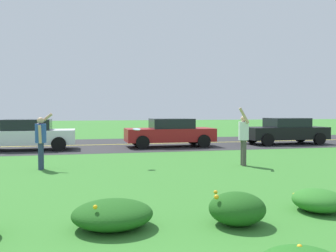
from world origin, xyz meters
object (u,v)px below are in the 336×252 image
object	(u,v)px
car_black_center_left	(285,131)
car_red_center_right	(170,132)
car_white_rightmost	(26,134)
person_thrower_blue_shirt	(41,138)
frisbee_pale_blue	(137,129)
person_catcher_white_shirt	(244,136)

from	to	relation	value
car_black_center_left	car_red_center_right	distance (m)	6.61
car_black_center_left	car_red_center_right	bearing A→B (deg)	180.00
car_red_center_right	car_white_rightmost	size ratio (longest dim) A/B	1.00
person_thrower_blue_shirt	frisbee_pale_blue	xyz separation A→B (m)	(3.01, -0.22, 0.25)
car_red_center_right	car_white_rightmost	distance (m)	6.97
person_catcher_white_shirt	car_black_center_left	distance (m)	8.95
person_thrower_blue_shirt	car_red_center_right	world-z (taller)	person_thrower_blue_shirt
person_catcher_white_shirt	car_black_center_left	size ratio (longest dim) A/B	0.44
frisbee_pale_blue	car_red_center_right	world-z (taller)	car_red_center_right
person_catcher_white_shirt	car_red_center_right	bearing A→B (deg)	97.30
frisbee_pale_blue	car_black_center_left	world-z (taller)	car_black_center_left
person_catcher_white_shirt	car_red_center_right	size ratio (longest dim) A/B	0.44
person_catcher_white_shirt	frisbee_pale_blue	size ratio (longest dim) A/B	7.52
car_black_center_left	car_white_rightmost	world-z (taller)	same
car_red_center_right	person_thrower_blue_shirt	bearing A→B (deg)	-132.86
frisbee_pale_blue	car_red_center_right	distance (m)	6.89
person_catcher_white_shirt	frisbee_pale_blue	xyz separation A→B (m)	(-3.55, 0.53, 0.22)
person_thrower_blue_shirt	person_catcher_white_shirt	size ratio (longest dim) A/B	0.91
person_thrower_blue_shirt	person_catcher_white_shirt	xyz separation A→B (m)	(6.56, -0.74, 0.03)
car_black_center_left	frisbee_pale_blue	bearing A→B (deg)	-145.68
car_black_center_left	car_red_center_right	xyz separation A→B (m)	(-6.61, 0.00, 0.00)
person_thrower_blue_shirt	frisbee_pale_blue	bearing A→B (deg)	-4.12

